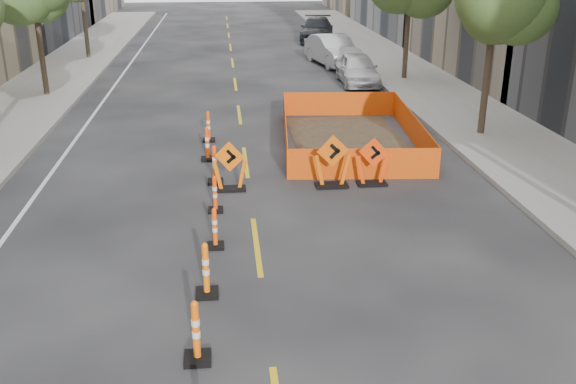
{
  "coord_description": "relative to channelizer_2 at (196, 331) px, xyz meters",
  "views": [
    {
      "loc": [
        -0.64,
        -9.08,
        6.37
      ],
      "look_at": [
        0.76,
        4.44,
        1.1
      ],
      "focal_mm": 40.0,
      "sensor_mm": 36.0,
      "label": 1
    }
  ],
  "objects": [
    {
      "name": "channelizer_8",
      "position": [
        0.05,
        12.57,
        -0.03
      ],
      "size": [
        0.42,
        0.42,
        1.06
      ],
      "primitive_type": null,
      "color": "#FF4B0A",
      "rests_on": "ground"
    },
    {
      "name": "channelizer_3",
      "position": [
        0.13,
        2.1,
        0.0
      ],
      "size": [
        0.44,
        0.44,
        1.12
      ],
      "primitive_type": null,
      "color": "orange",
      "rests_on": "ground"
    },
    {
      "name": "parked_car_far",
      "position": [
        7.28,
        36.36,
        0.24
      ],
      "size": [
        3.14,
        5.8,
        1.6
      ],
      "primitive_type": "imported",
      "rotation": [
        0.0,
        0.0,
        -0.17
      ],
      "color": "black",
      "rests_on": "ground"
    },
    {
      "name": "tree_r_b",
      "position": [
        9.61,
        12.19,
        3.97
      ],
      "size": [
        2.8,
        2.8,
        5.95
      ],
      "color": "#382B1E",
      "rests_on": "ground"
    },
    {
      "name": "safety_fence",
      "position": [
        4.84,
        11.97,
        -0.09
      ],
      "size": [
        4.98,
        7.78,
        0.93
      ],
      "primitive_type": null,
      "rotation": [
        0.0,
        0.0,
        -0.08
      ],
      "color": "#EE540C",
      "rests_on": "ground"
    },
    {
      "name": "channelizer_6",
      "position": [
        0.28,
        8.38,
        -0.0
      ],
      "size": [
        0.44,
        0.44,
        1.11
      ],
      "primitive_type": null,
      "color": "#FF490A",
      "rests_on": "ground"
    },
    {
      "name": "chevron_sign_center",
      "position": [
        3.53,
        7.75,
        0.2
      ],
      "size": [
        1.08,
        0.73,
        1.52
      ],
      "primitive_type": null,
      "rotation": [
        0.0,
        0.0,
        0.12
      ],
      "color": "#DE5309",
      "rests_on": "ground"
    },
    {
      "name": "channelizer_5",
      "position": [
        0.28,
        6.29,
        -0.08
      ],
      "size": [
        0.38,
        0.38,
        0.96
      ],
      "primitive_type": null,
      "color": "#FB430A",
      "rests_on": "ground"
    },
    {
      "name": "parked_car_mid",
      "position": [
        6.8,
        26.9,
        0.26
      ],
      "size": [
        2.73,
        5.25,
        1.65
      ],
      "primitive_type": "imported",
      "rotation": [
        0.0,
        0.0,
        0.21
      ],
      "color": "#A5A5AB",
      "rests_on": "ground"
    },
    {
      "name": "channelizer_7",
      "position": [
        0.04,
        10.48,
        -0.02
      ],
      "size": [
        0.43,
        0.43,
        1.09
      ],
      "primitive_type": null,
      "color": "#FF450A",
      "rests_on": "ground"
    },
    {
      "name": "sidewalk_right",
      "position": [
        10.21,
        12.19,
        -0.48
      ],
      "size": [
        4.0,
        90.0,
        0.15
      ],
      "primitive_type": "cube",
      "color": "gray",
      "rests_on": "ground"
    },
    {
      "name": "channelizer_2",
      "position": [
        0.0,
        0.0,
        0.0
      ],
      "size": [
        0.44,
        0.44,
        1.12
      ],
      "primitive_type": null,
      "color": "#F45E0A",
      "rests_on": "ground"
    },
    {
      "name": "channelizer_4",
      "position": [
        0.29,
        4.19,
        -0.08
      ],
      "size": [
        0.38,
        0.38,
        0.96
      ],
      "primitive_type": null,
      "color": "#FE4A0A",
      "rests_on": "ground"
    },
    {
      "name": "chevron_sign_right",
      "position": [
        4.68,
        7.77,
        0.13
      ],
      "size": [
        1.07,
        0.89,
        1.39
      ],
      "primitive_type": null,
      "rotation": [
        0.0,
        0.0,
        -0.43
      ],
      "color": "#FF400A",
      "rests_on": "ground"
    },
    {
      "name": "chevron_sign_left",
      "position": [
        0.69,
        7.77,
        0.15
      ],
      "size": [
        1.07,
        0.84,
        1.41
      ],
      "primitive_type": null,
      "rotation": [
        0.0,
        0.0,
        -0.34
      ],
      "color": "orange",
      "rests_on": "ground"
    },
    {
      "name": "ground_plane",
      "position": [
        1.21,
        0.19,
        -0.56
      ],
      "size": [
        140.0,
        140.0,
        0.0
      ],
      "primitive_type": "plane",
      "color": "black"
    },
    {
      "name": "parked_car_near",
      "position": [
        7.1,
        21.6,
        0.18
      ],
      "size": [
        1.88,
        4.39,
        1.48
      ],
      "primitive_type": "imported",
      "rotation": [
        0.0,
        0.0,
        -0.03
      ],
      "color": "silver",
      "rests_on": "ground"
    }
  ]
}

